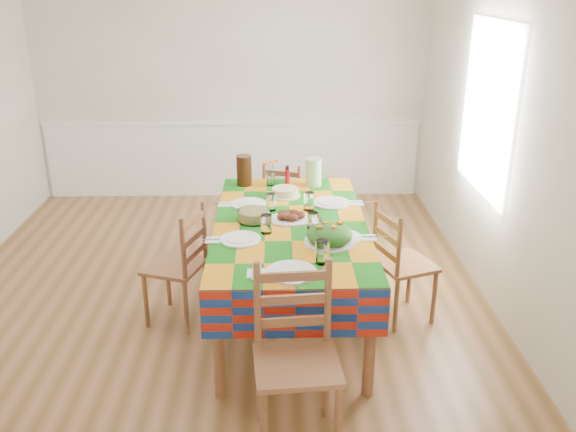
% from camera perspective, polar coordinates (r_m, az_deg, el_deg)
% --- Properties ---
extents(room, '(4.58, 5.08, 2.78)m').
position_cam_1_polar(room, '(4.75, -7.35, 7.28)').
color(room, brown).
rests_on(room, ground).
extents(wainscot, '(4.41, 0.06, 0.92)m').
position_cam_1_polar(wainscot, '(7.37, -5.17, 5.56)').
color(wainscot, white).
rests_on(wainscot, room).
extents(window_right, '(0.00, 1.40, 1.40)m').
position_cam_1_polar(window_right, '(5.28, 18.12, 9.50)').
color(window_right, white).
rests_on(window_right, room).
extents(dining_table, '(1.12, 2.09, 0.81)m').
position_cam_1_polar(dining_table, '(4.54, 0.22, -1.62)').
color(dining_table, brown).
rests_on(dining_table, room).
extents(setting_near_head, '(0.52, 0.35, 0.15)m').
position_cam_1_polar(setting_near_head, '(3.78, 1.27, -4.57)').
color(setting_near_head, white).
rests_on(setting_near_head, dining_table).
extents(setting_left_near, '(0.52, 0.31, 0.14)m').
position_cam_1_polar(setting_left_near, '(4.24, -3.66, -1.65)').
color(setting_left_near, white).
rests_on(setting_left_near, dining_table).
extents(setting_left_far, '(0.51, 0.31, 0.14)m').
position_cam_1_polar(setting_left_far, '(4.80, -3.05, 1.22)').
color(setting_left_far, white).
rests_on(setting_left_far, dining_table).
extents(setting_right_near, '(0.55, 0.32, 0.14)m').
position_cam_1_polar(setting_right_near, '(4.27, 4.08, -1.47)').
color(setting_right_near, white).
rests_on(setting_right_near, dining_table).
extents(setting_right_far, '(0.56, 0.32, 0.14)m').
position_cam_1_polar(setting_right_far, '(4.82, 3.42, 1.31)').
color(setting_right_far, white).
rests_on(setting_right_far, dining_table).
extents(meat_platter, '(0.36, 0.26, 0.07)m').
position_cam_1_polar(meat_platter, '(4.52, 0.24, -0.10)').
color(meat_platter, white).
rests_on(meat_platter, dining_table).
extents(salad_platter, '(0.35, 0.35, 0.15)m').
position_cam_1_polar(salad_platter, '(4.15, 3.91, -1.81)').
color(salad_platter, white).
rests_on(salad_platter, dining_table).
extents(pasta_bowl, '(0.24, 0.24, 0.09)m').
position_cam_1_polar(pasta_bowl, '(4.52, -3.22, 0.05)').
color(pasta_bowl, white).
rests_on(pasta_bowl, dining_table).
extents(cake, '(0.25, 0.25, 0.07)m').
position_cam_1_polar(cake, '(5.03, -0.28, 2.23)').
color(cake, white).
rests_on(cake, dining_table).
extents(serving_utensils, '(0.17, 0.37, 0.01)m').
position_cam_1_polar(serving_utensils, '(4.45, 2.90, -0.85)').
color(serving_utensils, black).
rests_on(serving_utensils, dining_table).
extents(flower_vase, '(0.15, 0.12, 0.24)m').
position_cam_1_polar(flower_vase, '(5.27, -1.60, 3.90)').
color(flower_vase, white).
rests_on(flower_vase, dining_table).
extents(hot_sauce, '(0.04, 0.04, 0.17)m').
position_cam_1_polar(hot_sauce, '(5.29, -0.07, 3.84)').
color(hot_sauce, red).
rests_on(hot_sauce, dining_table).
extents(green_pitcher, '(0.14, 0.14, 0.24)m').
position_cam_1_polar(green_pitcher, '(5.28, 2.41, 4.16)').
color(green_pitcher, '#A7D194').
rests_on(green_pitcher, dining_table).
extents(tea_pitcher, '(0.13, 0.13, 0.26)m').
position_cam_1_polar(tea_pitcher, '(5.28, -4.13, 4.28)').
color(tea_pitcher, black).
rests_on(tea_pitcher, dining_table).
extents(name_card, '(0.08, 0.03, 0.02)m').
position_cam_1_polar(name_card, '(3.60, 0.48, -6.39)').
color(name_card, white).
rests_on(name_card, dining_table).
extents(chair_near, '(0.50, 0.48, 1.06)m').
position_cam_1_polar(chair_near, '(3.49, 0.74, -13.21)').
color(chair_near, brown).
rests_on(chair_near, room).
extents(chair_far, '(0.49, 0.47, 0.89)m').
position_cam_1_polar(chair_far, '(5.87, -0.24, 0.94)').
color(chair_far, brown).
rests_on(chair_far, room).
extents(chair_left, '(0.51, 0.52, 0.94)m').
position_cam_1_polar(chair_left, '(4.69, -10.09, -4.67)').
color(chair_left, brown).
rests_on(chair_left, room).
extents(chair_right, '(0.51, 0.52, 0.93)m').
position_cam_1_polar(chair_right, '(4.74, 10.45, -4.49)').
color(chair_right, brown).
rests_on(chair_right, room).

